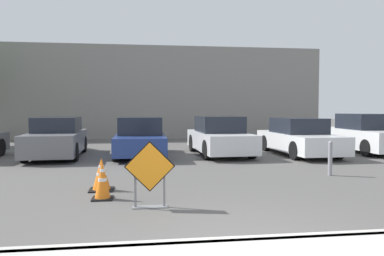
{
  "coord_description": "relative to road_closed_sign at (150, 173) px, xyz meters",
  "views": [
    {
      "loc": [
        -1.33,
        -4.61,
        1.81
      ],
      "look_at": [
        0.51,
        8.79,
        1.11
      ],
      "focal_mm": 35.0,
      "sensor_mm": 36.0,
      "label": 1
    }
  ],
  "objects": [
    {
      "name": "traffic_cone_second",
      "position": [
        -1.03,
        1.65,
        -0.29
      ],
      "size": [
        0.53,
        0.53,
        0.72
      ],
      "color": "black",
      "rests_on": "ground_plane"
    },
    {
      "name": "parked_car_sixth",
      "position": [
        9.1,
        7.61,
        0.08
      ],
      "size": [
        1.83,
        4.37,
        1.6
      ],
      "rotation": [
        0.0,
        0.0,
        3.14
      ],
      "color": "white",
      "rests_on": "ground_plane"
    },
    {
      "name": "traffic_cone_nearest",
      "position": [
        -0.92,
        0.81,
        -0.26
      ],
      "size": [
        0.42,
        0.42,
        0.79
      ],
      "color": "black",
      "rests_on": "ground_plane"
    },
    {
      "name": "ground_plane",
      "position": [
        1.17,
        7.85,
        -0.65
      ],
      "size": [
        96.0,
        96.0,
        0.0
      ],
      "primitive_type": "plane",
      "color": "#565451"
    },
    {
      "name": "parked_car_third",
      "position": [
        -0.18,
        7.57,
        0.04
      ],
      "size": [
        1.89,
        4.22,
        1.49
      ],
      "rotation": [
        0.0,
        0.0,
        3.13
      ],
      "color": "navy",
      "rests_on": "ground_plane"
    },
    {
      "name": "road_closed_sign",
      "position": [
        0.0,
        0.0,
        0.0
      ],
      "size": [
        0.92,
        0.2,
        1.23
      ],
      "color": "black",
      "rests_on": "ground_plane"
    },
    {
      "name": "curb_lip",
      "position": [
        1.17,
        -2.15,
        -0.58
      ],
      "size": [
        30.85,
        0.2,
        0.14
      ],
      "color": "beige",
      "rests_on": "ground_plane"
    },
    {
      "name": "building_facade_backdrop",
      "position": [
        0.46,
        18.03,
        2.13
      ],
      "size": [
        20.99,
        5.0,
        5.55
      ],
      "color": "gray",
      "rests_on": "ground_plane"
    },
    {
      "name": "parked_car_second",
      "position": [
        -3.27,
        7.79,
        0.05
      ],
      "size": [
        1.95,
        4.56,
        1.49
      ],
      "rotation": [
        0.0,
        0.0,
        3.18
      ],
      "color": "slate",
      "rests_on": "ground_plane"
    },
    {
      "name": "bollard_nearest",
      "position": [
        4.91,
        2.68,
        -0.15
      ],
      "size": [
        0.12,
        0.12,
        0.94
      ],
      "color": "gray",
      "rests_on": "ground_plane"
    },
    {
      "name": "parked_car_fourth",
      "position": [
        2.91,
        7.59,
        0.05
      ],
      "size": [
        2.04,
        4.42,
        1.51
      ],
      "rotation": [
        0.0,
        0.0,
        3.19
      ],
      "color": "silver",
      "rests_on": "ground_plane"
    },
    {
      "name": "parked_car_fifth",
      "position": [
        6.0,
        7.2,
        0.02
      ],
      "size": [
        1.97,
        4.69,
        1.44
      ],
      "rotation": [
        0.0,
        0.0,
        3.17
      ],
      "color": "white",
      "rests_on": "ground_plane"
    }
  ]
}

